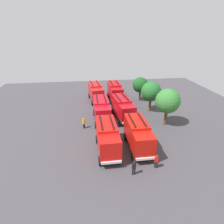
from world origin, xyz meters
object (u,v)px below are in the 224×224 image
at_px(fire_truck_0, 96,91).
at_px(fire_truck_3, 115,91).
at_px(firefighter_0, 156,161).
at_px(fire_truck_4, 123,107).
at_px(traffic_cone_0, 129,109).
at_px(tree_2, 168,101).
at_px(fire_truck_2, 107,137).
at_px(firefighter_2, 84,123).
at_px(fire_truck_1, 102,109).
at_px(fire_truck_5, 138,134).
at_px(firefighter_1, 134,167).
at_px(tree_1, 151,92).
at_px(tree_0, 140,85).

height_order(fire_truck_0, fire_truck_3, same).
height_order(fire_truck_0, firefighter_0, fire_truck_0).
xyz_separation_m(fire_truck_4, traffic_cone_0, (-3.19, 1.87, -1.80)).
bearing_deg(tree_2, traffic_cone_0, -142.62).
relative_size(fire_truck_2, firefighter_2, 4.16).
height_order(fire_truck_0, fire_truck_1, same).
height_order(fire_truck_5, firefighter_1, fire_truck_5).
xyz_separation_m(fire_truck_0, tree_2, (13.21, 10.96, 2.02)).
bearing_deg(tree_2, fire_truck_4, -115.22).
height_order(fire_truck_1, tree_1, tree_1).
relative_size(fire_truck_1, tree_0, 1.36).
xyz_separation_m(fire_truck_3, firefighter_0, (23.53, 1.34, -1.20)).
distance_m(fire_truck_3, firefighter_0, 23.60).
height_order(firefighter_0, tree_0, tree_0).
xyz_separation_m(fire_truck_1, firefighter_1, (14.14, 2.35, -1.15)).
relative_size(fire_truck_3, firefighter_0, 4.27).
xyz_separation_m(fire_truck_2, tree_1, (-12.33, 9.72, 1.80)).
bearing_deg(fire_truck_0, firefighter_1, 0.33).
xyz_separation_m(fire_truck_3, fire_truck_5, (19.34, 0.22, 0.00)).
height_order(firefighter_2, tree_1, tree_1).
bearing_deg(tree_2, tree_0, -174.49).
bearing_deg(firefighter_0, fire_truck_2, 86.31).
bearing_deg(firefighter_1, traffic_cone_0, 169.65).
bearing_deg(fire_truck_3, fire_truck_4, -1.78).
xyz_separation_m(firefighter_2, tree_2, (0.43, 13.62, 3.19)).
xyz_separation_m(tree_1, tree_2, (5.94, 0.82, 0.22)).
xyz_separation_m(fire_truck_1, firefighter_0, (13.37, 5.19, -1.20)).
relative_size(fire_truck_3, fire_truck_5, 1.01).
distance_m(fire_truck_0, tree_0, 9.96).
bearing_deg(firefighter_1, fire_truck_2, -153.43).
relative_size(firefighter_0, tree_2, 0.27).
bearing_deg(firefighter_1, tree_2, 144.22).
relative_size(fire_truck_2, tree_0, 1.37).
xyz_separation_m(firefighter_0, tree_0, (-22.51, 4.15, 2.61)).
distance_m(fire_truck_5, firefighter_2, 9.87).
relative_size(fire_truck_1, fire_truck_2, 1.00).
distance_m(fire_truck_3, tree_0, 5.76).
height_order(fire_truck_3, tree_2, tree_2).
relative_size(firefighter_2, tree_2, 0.28).
distance_m(firefighter_1, tree_1, 18.89).
relative_size(fire_truck_1, fire_truck_3, 0.99).
xyz_separation_m(fire_truck_0, tree_0, (1.13, 9.80, 1.40)).
bearing_deg(fire_truck_1, firefighter_1, 9.10).
height_order(fire_truck_0, firefighter_2, fire_truck_0).
relative_size(fire_truck_0, fire_truck_1, 1.03).
xyz_separation_m(firefighter_2, tree_0, (-11.65, 12.45, 2.58)).
relative_size(fire_truck_4, tree_1, 1.27).
height_order(tree_2, traffic_cone_0, tree_2).
xyz_separation_m(fire_truck_4, tree_0, (-8.91, 5.56, 1.40)).
bearing_deg(tree_0, fire_truck_4, -31.99).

